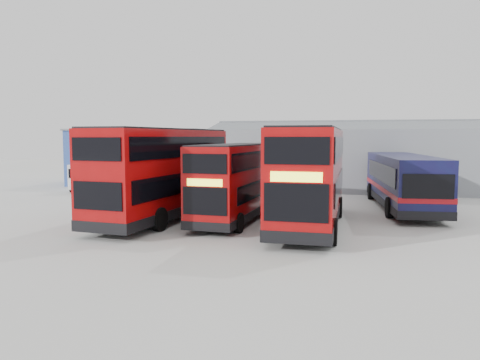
% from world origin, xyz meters
% --- Properties ---
extents(ground_plane, '(120.00, 120.00, 0.00)m').
position_xyz_m(ground_plane, '(0.00, 0.00, 0.00)').
color(ground_plane, '#AFAFA9').
rests_on(ground_plane, ground).
extents(office_block, '(12.30, 8.32, 5.12)m').
position_xyz_m(office_block, '(-14.00, 17.99, 2.58)').
color(office_block, navy).
rests_on(office_block, ground).
extents(maintenance_shed, '(30.50, 12.00, 5.89)m').
position_xyz_m(maintenance_shed, '(8.00, 20.00, 2.60)').
color(maintenance_shed, gray).
rests_on(maintenance_shed, ground).
extents(double_decker_left, '(3.96, 11.73, 4.87)m').
position_xyz_m(double_decker_left, '(-4.95, 0.66, 2.42)').
color(double_decker_left, '#9E090A').
rests_on(double_decker_left, ground).
extents(double_decker_centre, '(2.91, 9.71, 4.06)m').
position_xyz_m(double_decker_centre, '(-1.11, 1.46, 2.02)').
color(double_decker_centre, '#9E090A').
rests_on(double_decker_centre, ground).
extents(double_decker_right, '(3.04, 11.55, 4.86)m').
position_xyz_m(double_decker_right, '(2.84, 0.57, 2.42)').
color(double_decker_right, '#9E090A').
rests_on(double_decker_right, ground).
extents(single_decker_blue, '(3.87, 12.37, 3.30)m').
position_xyz_m(single_decker_blue, '(7.90, 7.42, 1.64)').
color(single_decker_blue, '#0E133E').
rests_on(single_decker_blue, ground).
extents(panel_van, '(3.17, 5.47, 2.25)m').
position_xyz_m(panel_van, '(-16.25, 12.22, 1.26)').
color(panel_van, white).
rests_on(panel_van, ground).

